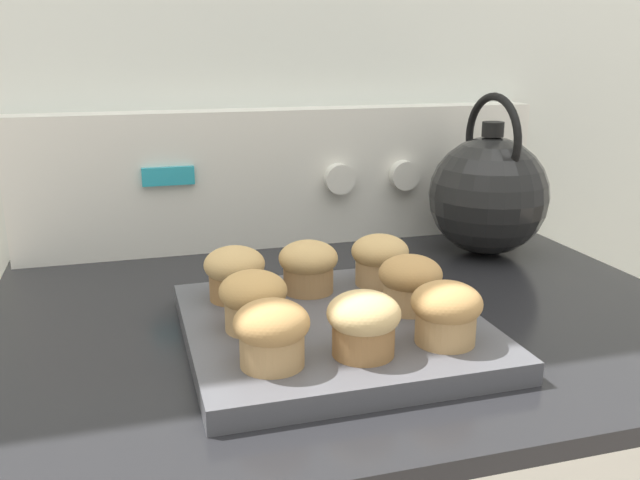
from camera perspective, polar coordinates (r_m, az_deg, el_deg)
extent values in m
cube|color=silver|center=(1.03, -3.71, 16.99)|extent=(8.00, 0.05, 2.40)
cube|color=black|center=(0.77, 2.10, -6.23)|extent=(0.78, 0.61, 0.02)
cube|color=silver|center=(1.00, -2.84, 5.33)|extent=(0.76, 0.05, 0.20)
cube|color=teal|center=(0.94, -12.66, 5.27)|extent=(0.07, 0.01, 0.02)
cylinder|color=silver|center=(0.98, 1.64, 5.17)|extent=(0.04, 0.02, 0.04)
cylinder|color=silver|center=(1.02, 7.12, 5.43)|extent=(0.04, 0.02, 0.04)
cylinder|color=silver|center=(1.06, 12.20, 5.63)|extent=(0.04, 0.02, 0.04)
cube|color=#4C4C51|center=(0.68, 1.13, -7.49)|extent=(0.29, 0.29, 0.02)
cylinder|color=tan|center=(0.58, -4.05, -9.02)|extent=(0.06, 0.06, 0.03)
ellipsoid|color=#B2844C|center=(0.57, -4.10, -6.96)|extent=(0.07, 0.07, 0.04)
cylinder|color=olive|center=(0.60, 3.67, -8.18)|extent=(0.06, 0.06, 0.03)
ellipsoid|color=tan|center=(0.59, 3.71, -6.18)|extent=(0.07, 0.07, 0.04)
cylinder|color=tan|center=(0.63, 10.51, -7.13)|extent=(0.06, 0.06, 0.03)
ellipsoid|color=#B2844C|center=(0.62, 10.62, -5.22)|extent=(0.07, 0.07, 0.04)
cylinder|color=tan|center=(0.65, -5.60, -6.15)|extent=(0.06, 0.06, 0.03)
ellipsoid|color=tan|center=(0.65, -5.66, -4.29)|extent=(0.07, 0.07, 0.04)
cylinder|color=tan|center=(0.70, 7.56, -4.60)|extent=(0.06, 0.06, 0.03)
ellipsoid|color=#B2844C|center=(0.70, 7.63, -2.85)|extent=(0.07, 0.07, 0.04)
cylinder|color=olive|center=(0.73, -7.16, -3.73)|extent=(0.06, 0.06, 0.03)
ellipsoid|color=tan|center=(0.73, -7.22, -2.05)|extent=(0.07, 0.07, 0.04)
cylinder|color=#A37A4C|center=(0.75, -0.99, -3.18)|extent=(0.06, 0.06, 0.03)
ellipsoid|color=tan|center=(0.74, -0.99, -1.53)|extent=(0.07, 0.07, 0.04)
cylinder|color=tan|center=(0.77, 5.04, -2.56)|extent=(0.06, 0.06, 0.03)
ellipsoid|color=tan|center=(0.77, 5.08, -0.96)|extent=(0.07, 0.07, 0.04)
sphere|color=black|center=(0.98, 13.99, 3.61)|extent=(0.17, 0.17, 0.17)
cylinder|color=black|center=(0.96, 14.36, 9.02)|extent=(0.03, 0.03, 0.02)
cone|color=black|center=(1.03, 11.75, 5.61)|extent=(0.04, 0.09, 0.07)
torus|color=black|center=(0.96, 14.30, 8.19)|extent=(0.02, 0.13, 0.13)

